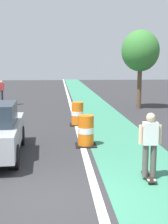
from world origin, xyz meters
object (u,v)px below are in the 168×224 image
(skateboarder_on_lane, at_px, (150,144))
(pedestrian_crossing, at_px, (2,90))
(traffic_barrel_front, at_px, (86,131))
(traffic_barrel_mid, at_px, (77,114))
(street_tree_sidewalk, at_px, (140,51))

(skateboarder_on_lane, height_order, pedestrian_crossing, skateboarder_on_lane)
(traffic_barrel_front, xyz_separation_m, pedestrian_crossing, (-5.38, 13.68, 0.33))
(traffic_barrel_mid, relative_size, street_tree_sidewalk, 0.22)
(skateboarder_on_lane, xyz_separation_m, street_tree_sidewalk, (2.95, 12.19, 2.76))
(traffic_barrel_mid, height_order, pedestrian_crossing, pedestrian_crossing)
(traffic_barrel_mid, bearing_deg, skateboarder_on_lane, -79.04)
(skateboarder_on_lane, distance_m, traffic_barrel_mid, 7.18)
(traffic_barrel_mid, relative_size, pedestrian_crossing, 0.68)
(skateboarder_on_lane, height_order, traffic_barrel_mid, skateboarder_on_lane)
(pedestrian_crossing, bearing_deg, skateboarder_on_lane, -68.55)
(pedestrian_crossing, xyz_separation_m, street_tree_sidewalk, (9.62, -4.80, 2.80))
(skateboarder_on_lane, relative_size, pedestrian_crossing, 1.05)
(skateboarder_on_lane, relative_size, traffic_barrel_mid, 1.55)
(traffic_barrel_front, xyz_separation_m, traffic_barrel_mid, (-0.07, 3.74, 0.00))
(street_tree_sidewalk, bearing_deg, pedestrian_crossing, 153.52)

